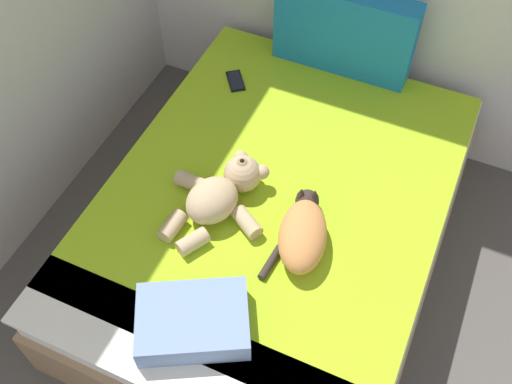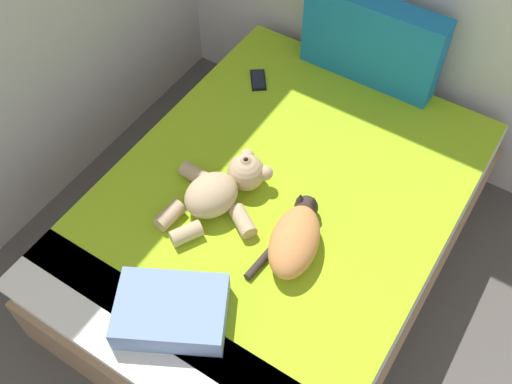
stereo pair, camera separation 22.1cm
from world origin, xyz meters
name	(u,v)px [view 2 (the right image)]	position (x,y,z in m)	size (l,w,h in m)	color
bed	(276,228)	(1.19, 3.34, 0.26)	(1.45, 1.94, 0.52)	#9E7A56
patterned_cushion	(372,41)	(1.17, 4.22, 0.74)	(0.69, 0.13, 0.43)	#1972AD
cat	(295,238)	(1.38, 3.15, 0.59)	(0.27, 0.44, 0.15)	#D18447
teddy_bear	(222,189)	(1.01, 3.19, 0.59)	(0.45, 0.54, 0.17)	tan
cell_phone	(258,80)	(0.73, 3.90, 0.53)	(0.15, 0.16, 0.01)	black
throw_pillow	(171,311)	(1.16, 2.64, 0.58)	(0.40, 0.28, 0.11)	#728CB7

